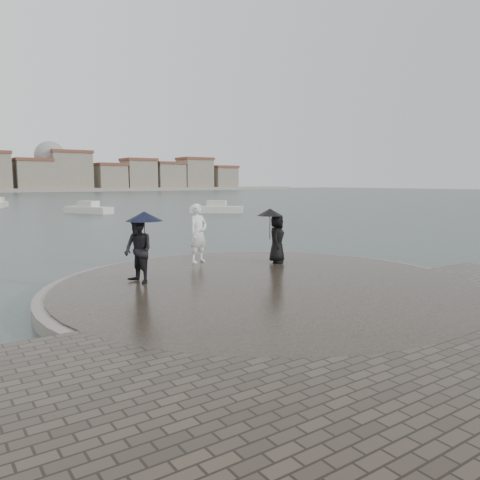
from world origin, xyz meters
TOP-DOWN VIEW (x-y plane):
  - ground at (0.00, 0.00)m, footprint 400.00×400.00m
  - kerb_ring at (0.00, 3.50)m, footprint 12.50×12.50m
  - quay_tip at (0.00, 3.50)m, footprint 11.90×11.90m
  - statue at (0.06, 7.51)m, footprint 0.87×0.69m
  - visitor_left at (-3.02, 5.48)m, footprint 1.25×1.17m
  - visitor_right at (2.28, 5.88)m, footprint 1.22×1.07m
  - boats at (8.20, 45.54)m, footprint 21.54×30.23m

SIDE VIEW (x-z plane):
  - ground at x=0.00m, z-range 0.00..0.00m
  - kerb_ring at x=0.00m, z-range 0.00..0.32m
  - quay_tip at x=0.00m, z-range 0.00..0.36m
  - boats at x=8.20m, z-range -0.37..1.13m
  - statue at x=0.06m, z-range 0.36..2.47m
  - visitor_right at x=2.28m, z-range 0.47..2.42m
  - visitor_left at x=-3.02m, z-range 0.49..2.53m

